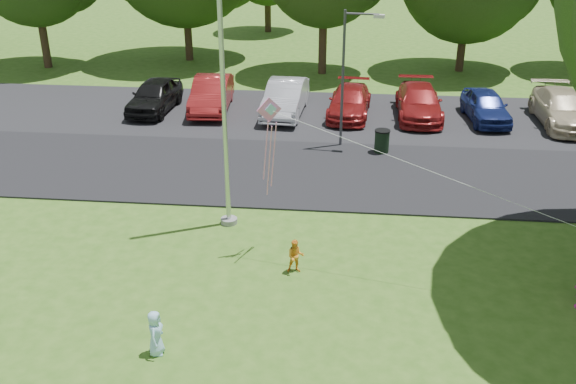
# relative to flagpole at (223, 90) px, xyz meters

# --- Properties ---
(ground) EXTENTS (120.00, 120.00, 0.00)m
(ground) POSITION_rel_flagpole_xyz_m (3.50, -5.00, -4.17)
(ground) COLOR #356219
(ground) RESTS_ON ground
(park_road) EXTENTS (60.00, 6.00, 0.06)m
(park_road) POSITION_rel_flagpole_xyz_m (3.50, 4.00, -4.14)
(park_road) COLOR black
(park_road) RESTS_ON ground
(parking_strip) EXTENTS (42.00, 7.00, 0.06)m
(parking_strip) POSITION_rel_flagpole_xyz_m (3.50, 10.50, -4.14)
(parking_strip) COLOR black
(parking_strip) RESTS_ON ground
(flagpole) EXTENTS (0.50, 0.50, 10.00)m
(flagpole) POSITION_rel_flagpole_xyz_m (0.00, 0.00, 0.00)
(flagpole) COLOR #B7BABF
(flagpole) RESTS_ON ground
(street_lamp) EXTENTS (1.48, 0.29, 5.26)m
(street_lamp) POSITION_rel_flagpole_xyz_m (3.41, 6.81, -1.00)
(street_lamp) COLOR #3F3F44
(street_lamp) RESTS_ON ground
(trash_can) EXTENTS (0.59, 0.59, 0.94)m
(trash_can) POSITION_rel_flagpole_xyz_m (4.79, 6.22, -3.69)
(trash_can) COLOR black
(trash_can) RESTS_ON ground
(parked_cars) EXTENTS (19.77, 5.16, 1.49)m
(parked_cars) POSITION_rel_flagpole_xyz_m (3.73, 10.46, -3.41)
(parked_cars) COLOR black
(parked_cars) RESTS_ON ground
(child_yellow) EXTENTS (0.50, 0.41, 0.94)m
(child_yellow) POSITION_rel_flagpole_xyz_m (2.25, -2.53, -3.70)
(child_yellow) COLOR orange
(child_yellow) RESTS_ON ground
(child_blue) EXTENTS (0.36, 0.54, 1.07)m
(child_blue) POSITION_rel_flagpole_xyz_m (-0.46, -6.12, -3.63)
(child_blue) COLOR #9ED5F2
(child_blue) RESTS_ON ground
(kite) EXTENTS (8.19, 2.37, 2.85)m
(kite) POSITION_rel_flagpole_xyz_m (1.65, -1.46, -0.53)
(kite) COLOR pink
(kite) RESTS_ON ground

